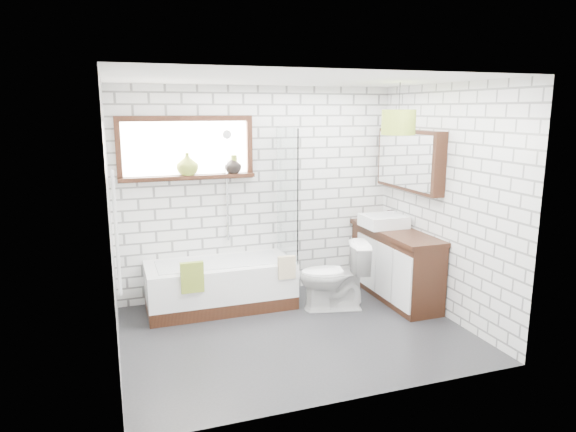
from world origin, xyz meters
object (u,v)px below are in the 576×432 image
object	(u,v)px
vanity	(395,264)
basin	(384,221)
pendant	(398,122)
bathtub	(221,285)
toilet	(334,276)

from	to	relation	value
vanity	basin	xyz separation A→B (m)	(-0.06, 0.20, 0.49)
vanity	basin	distance (m)	0.53
pendant	vanity	bearing A→B (deg)	55.95
bathtub	basin	size ratio (longest dim) A/B	3.36
bathtub	pendant	world-z (taller)	pendant
basin	toilet	distance (m)	0.98
bathtub	vanity	world-z (taller)	vanity
toilet	pendant	world-z (taller)	pendant
toilet	pendant	distance (m)	1.83
bathtub	pendant	size ratio (longest dim) A/B	4.75
vanity	pendant	bearing A→B (deg)	-124.05
toilet	pendant	xyz separation A→B (m)	(0.52, -0.38, 1.71)
bathtub	toilet	xyz separation A→B (m)	(1.20, -0.47, 0.12)
basin	toilet	xyz separation A→B (m)	(-0.78, -0.29, -0.52)
vanity	toilet	size ratio (longest dim) A/B	1.88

